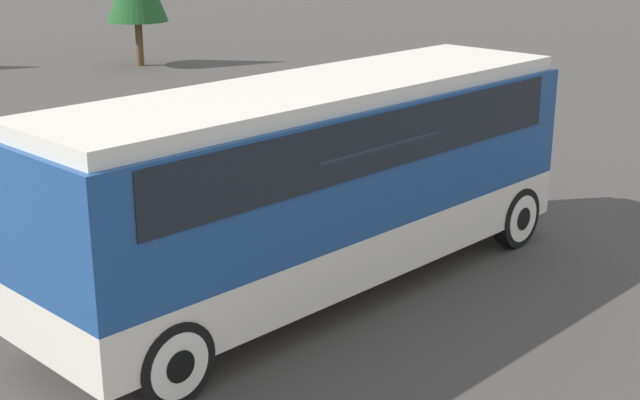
{
  "coord_description": "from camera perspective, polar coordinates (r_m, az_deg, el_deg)",
  "views": [
    {
      "loc": [
        -9.07,
        -8.81,
        5.48
      ],
      "look_at": [
        0.0,
        0.0,
        1.45
      ],
      "focal_mm": 50.0,
      "sensor_mm": 36.0,
      "label": 1
    }
  ],
  "objects": [
    {
      "name": "ground_plane",
      "position": [
        13.78,
        0.0,
        -5.76
      ],
      "size": [
        120.0,
        120.0,
        0.0
      ],
      "primitive_type": "plane",
      "color": "#423F3D"
    },
    {
      "name": "tour_bus",
      "position": [
        13.2,
        0.29,
        2.09
      ],
      "size": [
        9.22,
        2.5,
        3.22
      ],
      "color": "silver",
      "rests_on": "ground_plane"
    },
    {
      "name": "parked_car_near",
      "position": [
        18.43,
        -6.85,
        2.67
      ],
      "size": [
        4.76,
        1.89,
        1.51
      ],
      "color": "navy",
      "rests_on": "ground_plane"
    }
  ]
}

